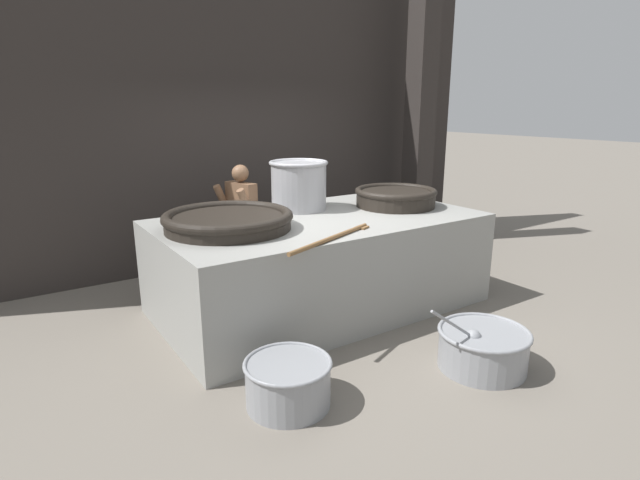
{
  "coord_description": "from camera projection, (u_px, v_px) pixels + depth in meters",
  "views": [
    {
      "loc": [
        -2.92,
        -4.37,
        2.19
      ],
      "look_at": [
        0.0,
        0.0,
        0.76
      ],
      "focal_mm": 28.0,
      "sensor_mm": 36.0,
      "label": 1
    }
  ],
  "objects": [
    {
      "name": "prep_bowl_vegetables",
      "position": [
        483.0,
        347.0,
        4.26
      ],
      "size": [
        1.01,
        0.78,
        0.67
      ],
      "color": "gray",
      "rests_on": "ground_plane"
    },
    {
      "name": "back_wall",
      "position": [
        231.0,
        108.0,
        6.86
      ],
      "size": [
        8.41,
        0.24,
        4.3
      ],
      "primitive_type": "cube",
      "color": "#2D2826",
      "rests_on": "ground_plane"
    },
    {
      "name": "ground_plane",
      "position": [
        320.0,
        305.0,
        5.65
      ],
      "size": [
        60.0,
        60.0,
        0.0
      ],
      "primitive_type": "plane",
      "color": "slate"
    },
    {
      "name": "hearth_platform",
      "position": [
        320.0,
        262.0,
        5.51
      ],
      "size": [
        3.45,
        1.89,
        1.02
      ],
      "color": "gray",
      "rests_on": "ground_plane"
    },
    {
      "name": "giant_wok_far",
      "position": [
        395.0,
        197.0,
        5.93
      ],
      "size": [
        0.97,
        0.97,
        0.22
      ],
      "color": "black",
      "rests_on": "hearth_platform"
    },
    {
      "name": "prep_bowl_meat",
      "position": [
        288.0,
        381.0,
        3.73
      ],
      "size": [
        0.67,
        0.67,
        0.36
      ],
      "color": "gray",
      "rests_on": "ground_plane"
    },
    {
      "name": "stock_pot",
      "position": [
        299.0,
        184.0,
        5.72
      ],
      "size": [
        0.67,
        0.67,
        0.56
      ],
      "color": "#9E9EA3",
      "rests_on": "hearth_platform"
    },
    {
      "name": "support_pillar",
      "position": [
        420.0,
        108.0,
        7.79
      ],
      "size": [
        0.35,
        0.35,
        4.3
      ],
      "primitive_type": "cube",
      "color": "#2D2826",
      "rests_on": "ground_plane"
    },
    {
      "name": "cook",
      "position": [
        242.0,
        220.0,
        6.2
      ],
      "size": [
        0.43,
        0.59,
        1.49
      ],
      "rotation": [
        0.0,
        0.0,
        3.4
      ],
      "color": "brown",
      "rests_on": "ground_plane"
    },
    {
      "name": "stirring_paddle",
      "position": [
        335.0,
        237.0,
        4.5
      ],
      "size": [
        1.17,
        0.52,
        0.04
      ],
      "rotation": [
        0.0,
        0.0,
        0.38
      ],
      "color": "brown",
      "rests_on": "hearth_platform"
    },
    {
      "name": "giant_wok_near",
      "position": [
        228.0,
        220.0,
        4.83
      ],
      "size": [
        1.26,
        1.26,
        0.18
      ],
      "color": "black",
      "rests_on": "hearth_platform"
    }
  ]
}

